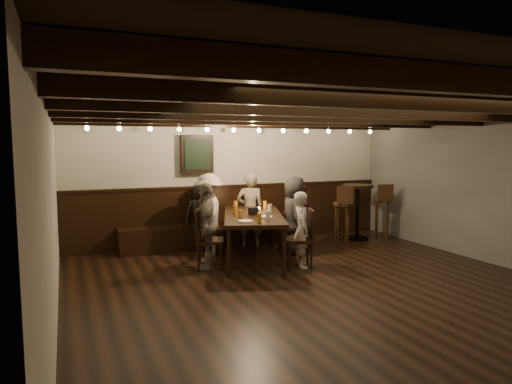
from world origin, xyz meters
name	(u,v)px	position (x,y,z in m)	size (l,w,h in m)	color
room	(246,195)	(-0.29, 2.21, 1.07)	(7.00, 7.00, 7.00)	black
dining_table	(253,218)	(-0.26, 1.95, 0.71)	(1.57, 2.27, 0.78)	black
chair_left_near	(211,238)	(-0.79, 2.62, 0.30)	(0.57, 0.57, 0.98)	black
chair_left_far	(209,251)	(-1.08, 1.77, 0.28)	(0.54, 0.54, 0.92)	black
chair_right_near	(292,237)	(0.57, 2.14, 0.30)	(0.58, 0.58, 0.99)	black
chair_right_far	(300,249)	(0.27, 1.29, 0.28)	(0.53, 0.53, 0.92)	black
person_bench_left	(202,215)	(-0.80, 3.10, 0.63)	(0.62, 0.40, 1.27)	black
person_bench_centre	(250,210)	(0.09, 2.94, 0.70)	(0.51, 0.33, 1.40)	gray
person_bench_right	(299,216)	(0.89, 2.50, 0.60)	(0.59, 0.46, 1.21)	maroon
person_left_near	(209,214)	(-0.81, 2.63, 0.72)	(0.92, 0.53, 1.43)	#AEA193
person_left_far	(206,226)	(-1.11, 1.78, 0.68)	(0.79, 0.33, 1.35)	gray
person_right_near	(294,215)	(0.60, 2.13, 0.69)	(0.67, 0.44, 1.37)	#252528
person_right_far	(302,230)	(0.30, 1.28, 0.60)	(0.44, 0.29, 1.20)	#B3A497
pint_a	(236,205)	(-0.29, 2.70, 0.85)	(0.07, 0.07, 0.14)	#BF7219
pint_b	(265,205)	(0.20, 2.48, 0.85)	(0.07, 0.07, 0.14)	#BF7219
pint_c	(235,209)	(-0.51, 2.15, 0.85)	(0.07, 0.07, 0.14)	#BF7219
pint_d	(270,208)	(0.09, 2.04, 0.85)	(0.07, 0.07, 0.14)	silver
pint_e	(241,214)	(-0.61, 1.60, 0.85)	(0.07, 0.07, 0.14)	#BF7219
pint_f	(268,215)	(-0.25, 1.37, 0.85)	(0.07, 0.07, 0.14)	silver
pint_g	(259,218)	(-0.48, 1.18, 0.85)	(0.07, 0.07, 0.14)	#BF7219
plate_near	(246,221)	(-0.63, 1.34, 0.79)	(0.24, 0.24, 0.01)	white
plate_far	(265,217)	(-0.19, 1.61, 0.79)	(0.24, 0.24, 0.01)	white
condiment_caddy	(253,211)	(-0.27, 1.90, 0.84)	(0.15, 0.10, 0.12)	black
candle	(259,210)	(-0.04, 2.19, 0.80)	(0.05, 0.05, 0.05)	beige
high_top_table	(357,203)	(2.35, 2.70, 0.74)	(0.63, 0.63, 1.12)	black
bar_stool_left	(342,222)	(1.85, 2.49, 0.42)	(0.38, 0.40, 1.14)	#351D10
bar_stool_right	(382,218)	(2.85, 2.54, 0.42)	(0.39, 0.40, 1.14)	#351D10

